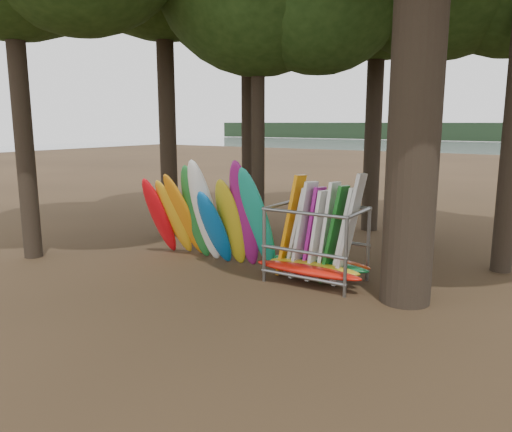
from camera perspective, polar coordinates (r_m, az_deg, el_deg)
The scene contains 4 objects.
ground at distance 13.35m, azimuth -1.14°, elevation -7.21°, with size 120.00×120.00×0.00m, color #47331E.
lake at distance 71.02m, azimuth 27.07°, elevation 6.20°, with size 160.00×160.00×0.00m, color gray.
kayak_row at distance 14.53m, azimuth -5.33°, elevation -0.16°, with size 4.30×1.82×3.24m.
storage_rack at distance 13.05m, azimuth 6.95°, elevation -3.41°, with size 2.94×1.53×2.90m.
Camera 1 is at (7.08, -10.55, 4.10)m, focal length 35.00 mm.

